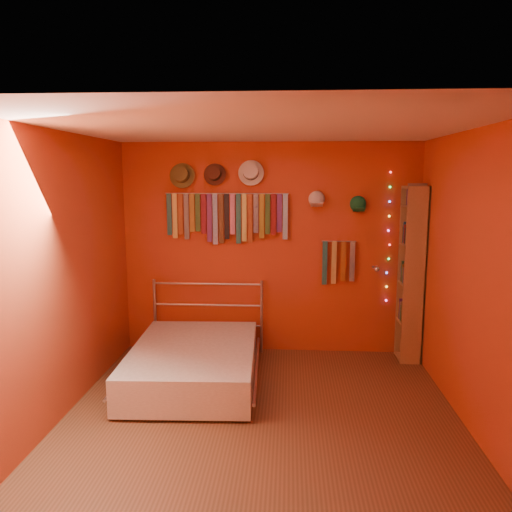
% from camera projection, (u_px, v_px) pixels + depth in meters
% --- Properties ---
extents(ground, '(3.50, 3.50, 0.00)m').
position_uv_depth(ground, '(261.00, 417.00, 4.41)').
color(ground, brown).
rests_on(ground, ground).
extents(back_wall, '(3.50, 0.02, 2.50)m').
position_uv_depth(back_wall, '(270.00, 249.00, 5.94)').
color(back_wall, '#AF261C').
rests_on(back_wall, ground).
extents(right_wall, '(0.02, 3.50, 2.50)m').
position_uv_depth(right_wall, '(474.00, 282.00, 4.10)').
color(right_wall, '#AF261C').
rests_on(right_wall, ground).
extents(left_wall, '(0.02, 3.50, 2.50)m').
position_uv_depth(left_wall, '(60.00, 276.00, 4.33)').
color(left_wall, '#AF261C').
rests_on(left_wall, ground).
extents(ceiling, '(3.50, 3.50, 0.02)m').
position_uv_depth(ceiling, '(262.00, 127.00, 4.01)').
color(ceiling, white).
rests_on(ceiling, back_wall).
extents(tie_rack, '(1.45, 0.03, 0.60)m').
position_uv_depth(tie_rack, '(227.00, 215.00, 5.84)').
color(tie_rack, '#B5B5BA').
rests_on(tie_rack, back_wall).
extents(small_tie_rack, '(0.40, 0.03, 0.52)m').
position_uv_depth(small_tie_rack, '(338.00, 261.00, 5.84)').
color(small_tie_rack, '#B5B5BA').
rests_on(small_tie_rack, back_wall).
extents(fedora_olive, '(0.30, 0.16, 0.29)m').
position_uv_depth(fedora_olive, '(182.00, 175.00, 5.77)').
color(fedora_olive, brown).
rests_on(fedora_olive, back_wall).
extents(fedora_brown, '(0.26, 0.14, 0.25)m').
position_uv_depth(fedora_brown, '(214.00, 174.00, 5.74)').
color(fedora_brown, '#4A261A').
rests_on(fedora_brown, back_wall).
extents(fedora_white, '(0.30, 0.16, 0.29)m').
position_uv_depth(fedora_white, '(251.00, 172.00, 5.71)').
color(fedora_white, silver).
rests_on(fedora_white, back_wall).
extents(cap_white, '(0.18, 0.23, 0.18)m').
position_uv_depth(cap_white, '(317.00, 199.00, 5.75)').
color(cap_white, silver).
rests_on(cap_white, back_wall).
extents(cap_green, '(0.18, 0.23, 0.18)m').
position_uv_depth(cap_green, '(358.00, 204.00, 5.73)').
color(cap_green, '#19713B').
rests_on(cap_green, back_wall).
extents(fairy_lights, '(0.05, 0.02, 1.52)m').
position_uv_depth(fairy_lights, '(389.00, 238.00, 5.78)').
color(fairy_lights, '#FF3333').
rests_on(fairy_lights, back_wall).
extents(reading_lamp, '(0.06, 0.26, 0.08)m').
position_uv_depth(reading_lamp, '(376.00, 269.00, 5.68)').
color(reading_lamp, '#B5B5BA').
rests_on(reading_lamp, back_wall).
extents(bookshelf, '(0.25, 0.34, 2.00)m').
position_uv_depth(bookshelf, '(415.00, 273.00, 5.65)').
color(bookshelf, olive).
rests_on(bookshelf, ground).
extents(bed, '(1.40, 1.85, 0.88)m').
position_uv_depth(bed, '(194.00, 363.00, 5.14)').
color(bed, '#B5B5BA').
rests_on(bed, ground).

